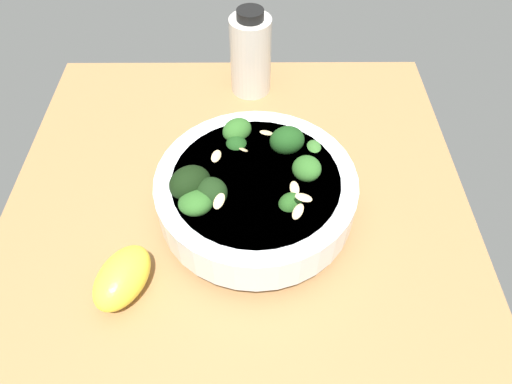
{
  "coord_description": "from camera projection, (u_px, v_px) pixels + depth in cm",
  "views": [
    {
      "loc": [
        2.07,
        -35.71,
        44.42
      ],
      "look_at": [
        2.25,
        -2.36,
        4.0
      ],
      "focal_mm": 32.12,
      "sensor_mm": 36.0,
      "label": 1
    }
  ],
  "objects": [
    {
      "name": "bottle_tall",
      "position": [
        251.0,
        54.0,
        0.66
      ],
      "size": [
        5.94,
        5.94,
        12.85
      ],
      "color": "beige",
      "rests_on": "ground_plane"
    },
    {
      "name": "ground_plane",
      "position": [
        238.0,
        207.0,
        0.58
      ],
      "size": [
        57.15,
        57.15,
        3.8
      ],
      "primitive_type": "cube",
      "color": "#996D42"
    },
    {
      "name": "bowl_of_broccoli",
      "position": [
        254.0,
        190.0,
        0.52
      ],
      "size": [
        22.67,
        22.67,
        9.37
      ],
      "color": "white",
      "rests_on": "ground_plane"
    },
    {
      "name": "lemon_wedge",
      "position": [
        122.0,
        278.0,
        0.47
      ],
      "size": [
        7.53,
        9.13,
        4.27
      ],
      "primitive_type": "ellipsoid",
      "rotation": [
        0.0,
        0.0,
        4.32
      ],
      "color": "yellow",
      "rests_on": "ground_plane"
    }
  ]
}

